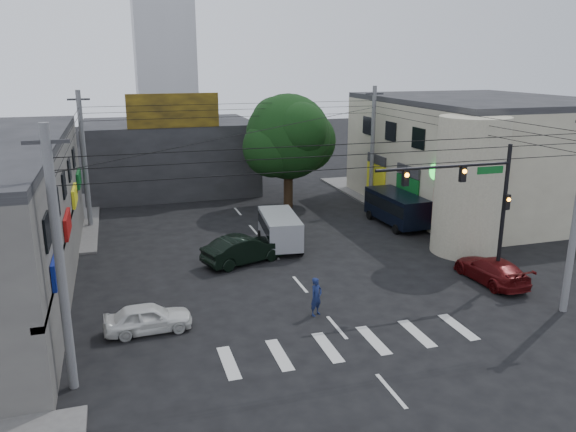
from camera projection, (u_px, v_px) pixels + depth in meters
name	position (u px, v px, depth m)	size (l,w,h in m)	color
ground	(313.00, 300.00, 26.77)	(160.00, 160.00, 0.00)	black
sidewalk_far_right	(439.00, 192.00, 48.43)	(16.00, 16.00, 0.15)	#514F4C
building_right	(479.00, 156.00, 42.78)	(14.00, 18.00, 8.00)	gray
corner_column	(470.00, 186.00, 32.50)	(4.00, 4.00, 8.00)	gray
building_far	(170.00, 156.00, 48.76)	(14.00, 10.00, 6.00)	#232326
billboard	(173.00, 111.00, 43.10)	(7.00, 0.30, 2.60)	olive
street_tree	(288.00, 137.00, 42.09)	(6.40, 6.40, 8.70)	black
traffic_gantry	(476.00, 195.00, 26.77)	(7.10, 0.35, 7.20)	black
utility_pole_near_left	(60.00, 264.00, 18.41)	(0.32, 0.32, 9.20)	#59595B
utility_pole_far_left	(85.00, 161.00, 37.28)	(0.32, 0.32, 9.20)	#59595B
utility_pole_far_right	(372.00, 147.00, 43.25)	(0.32, 0.32, 9.20)	#59595B
dark_sedan	(244.00, 249.00, 31.51)	(5.05, 3.14, 1.57)	black
white_compact	(148.00, 318.00, 23.51)	(3.66, 1.56, 1.23)	silver
maroon_sedan	(491.00, 270.00, 28.77)	(1.98, 4.61, 1.32)	#4E0B0C
silver_minivan	(280.00, 231.00, 34.06)	(2.50, 4.93, 2.04)	#ACAEB4
navy_van	(396.00, 209.00, 38.69)	(2.31, 5.63, 2.22)	black
traffic_officer	(316.00, 297.00, 24.97)	(0.77, 0.69, 1.77)	#151F49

